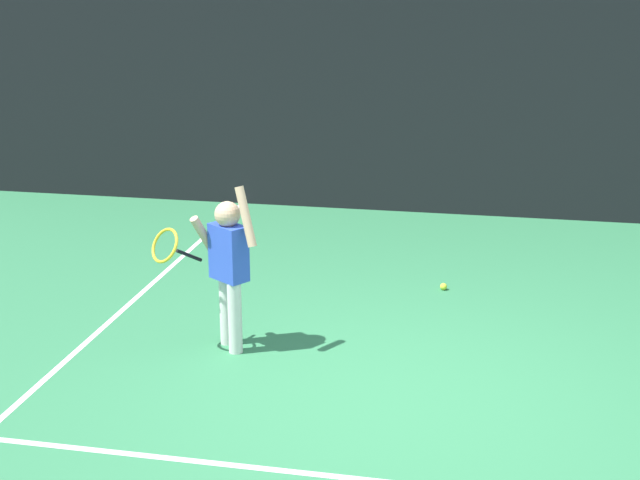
# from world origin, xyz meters

# --- Properties ---
(ground_plane) EXTENTS (20.00, 20.00, 0.00)m
(ground_plane) POSITION_xyz_m (0.00, 0.00, 0.00)
(ground_plane) COLOR #2D7247
(court_line_baseline) EXTENTS (9.00, 0.05, 0.00)m
(court_line_baseline) POSITION_xyz_m (0.00, -1.07, 0.00)
(court_line_baseline) COLOR white
(court_line_baseline) RESTS_ON ground
(court_line_sideline) EXTENTS (0.05, 9.00, 0.00)m
(court_line_sideline) POSITION_xyz_m (-2.51, 1.00, 0.00)
(court_line_sideline) COLOR white
(court_line_sideline) RESTS_ON ground
(back_fence_windscreen) EXTENTS (13.87, 0.08, 3.53)m
(back_fence_windscreen) POSITION_xyz_m (0.00, 5.05, 1.77)
(back_fence_windscreen) COLOR black
(back_fence_windscreen) RESTS_ON ground
(fence_post_1) EXTENTS (0.09, 0.09, 3.68)m
(fence_post_1) POSITION_xyz_m (-2.26, 5.11, 1.84)
(fence_post_1) COLOR slate
(fence_post_1) RESTS_ON ground
(tennis_player) EXTENTS (0.89, 0.52, 1.35)m
(tennis_player) POSITION_xyz_m (-1.34, 0.60, 0.73)
(tennis_player) COLOR silver
(tennis_player) RESTS_ON ground
(tennis_ball_3) EXTENTS (0.07, 0.07, 0.07)m
(tennis_ball_3) POSITION_xyz_m (0.26, 2.27, 0.03)
(tennis_ball_3) COLOR #CCE033
(tennis_ball_3) RESTS_ON ground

